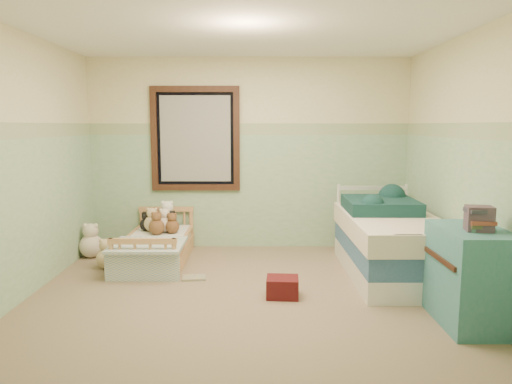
{
  "coord_description": "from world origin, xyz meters",
  "views": [
    {
      "loc": [
        0.07,
        -4.59,
        1.62
      ],
      "look_at": [
        0.09,
        0.35,
        0.94
      ],
      "focal_mm": 33.9,
      "sensor_mm": 36.0,
      "label": 1
    }
  ],
  "objects_px": {
    "plush_floor_cream": "(91,246)",
    "red_pillow": "(282,287)",
    "twin_bed_frame": "(390,266)",
    "floor_book": "(194,278)",
    "dresser": "(470,276)",
    "toddler_bed_frame": "(157,254)",
    "plush_floor_tan": "(107,258)"
  },
  "relations": [
    {
      "from": "plush_floor_cream",
      "to": "red_pillow",
      "type": "height_order",
      "value": "plush_floor_cream"
    },
    {
      "from": "twin_bed_frame",
      "to": "floor_book",
      "type": "bearing_deg",
      "value": -177.15
    },
    {
      "from": "dresser",
      "to": "floor_book",
      "type": "height_order",
      "value": "dresser"
    },
    {
      "from": "toddler_bed_frame",
      "to": "floor_book",
      "type": "distance_m",
      "value": 0.85
    },
    {
      "from": "plush_floor_tan",
      "to": "red_pillow",
      "type": "height_order",
      "value": "plush_floor_tan"
    },
    {
      "from": "plush_floor_cream",
      "to": "floor_book",
      "type": "xyz_separation_m",
      "value": [
        1.38,
        -0.85,
        -0.13
      ]
    },
    {
      "from": "plush_floor_cream",
      "to": "plush_floor_tan",
      "type": "distance_m",
      "value": 0.58
    },
    {
      "from": "plush_floor_cream",
      "to": "toddler_bed_frame",
      "type": "bearing_deg",
      "value": -13.06
    },
    {
      "from": "plush_floor_tan",
      "to": "twin_bed_frame",
      "type": "relative_size",
      "value": 0.13
    },
    {
      "from": "plush_floor_tan",
      "to": "dresser",
      "type": "height_order",
      "value": "dresser"
    },
    {
      "from": "plush_floor_cream",
      "to": "red_pillow",
      "type": "relative_size",
      "value": 0.96
    },
    {
      "from": "toddler_bed_frame",
      "to": "dresser",
      "type": "distance_m",
      "value": 3.48
    },
    {
      "from": "dresser",
      "to": "red_pillow",
      "type": "distance_m",
      "value": 1.65
    },
    {
      "from": "twin_bed_frame",
      "to": "floor_book",
      "type": "xyz_separation_m",
      "value": [
        -2.12,
        -0.11,
        -0.1
      ]
    },
    {
      "from": "toddler_bed_frame",
      "to": "red_pillow",
      "type": "distance_m",
      "value": 1.88
    },
    {
      "from": "dresser",
      "to": "floor_book",
      "type": "xyz_separation_m",
      "value": [
        -2.41,
        1.17,
        -0.39
      ]
    },
    {
      "from": "floor_book",
      "to": "twin_bed_frame",
      "type": "bearing_deg",
      "value": -2.25
    },
    {
      "from": "toddler_bed_frame",
      "to": "plush_floor_cream",
      "type": "xyz_separation_m",
      "value": [
        -0.85,
        0.2,
        0.05
      ]
    },
    {
      "from": "twin_bed_frame",
      "to": "dresser",
      "type": "xyz_separation_m",
      "value": [
        0.29,
        -1.27,
        0.29
      ]
    },
    {
      "from": "plush_floor_cream",
      "to": "red_pillow",
      "type": "xyz_separation_m",
      "value": [
        2.29,
        -1.4,
        -0.05
      ]
    },
    {
      "from": "plush_floor_tan",
      "to": "dresser",
      "type": "relative_size",
      "value": 0.29
    },
    {
      "from": "toddler_bed_frame",
      "to": "red_pillow",
      "type": "bearing_deg",
      "value": -39.85
    },
    {
      "from": "twin_bed_frame",
      "to": "dresser",
      "type": "height_order",
      "value": "dresser"
    },
    {
      "from": "floor_book",
      "to": "dresser",
      "type": "bearing_deg",
      "value": -30.96
    },
    {
      "from": "floor_book",
      "to": "plush_floor_tan",
      "type": "bearing_deg",
      "value": 154.92
    },
    {
      "from": "plush_floor_cream",
      "to": "twin_bed_frame",
      "type": "relative_size",
      "value": 0.16
    },
    {
      "from": "red_pillow",
      "to": "floor_book",
      "type": "distance_m",
      "value": 1.07
    },
    {
      "from": "plush_floor_tan",
      "to": "twin_bed_frame",
      "type": "distance_m",
      "value": 3.18
    },
    {
      "from": "twin_bed_frame",
      "to": "floor_book",
      "type": "relative_size",
      "value": 7.33
    },
    {
      "from": "twin_bed_frame",
      "to": "floor_book",
      "type": "distance_m",
      "value": 2.13
    },
    {
      "from": "toddler_bed_frame",
      "to": "plush_floor_tan",
      "type": "xyz_separation_m",
      "value": [
        -0.51,
        -0.28,
        0.02
      ]
    },
    {
      "from": "twin_bed_frame",
      "to": "dresser",
      "type": "distance_m",
      "value": 1.34
    }
  ]
}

